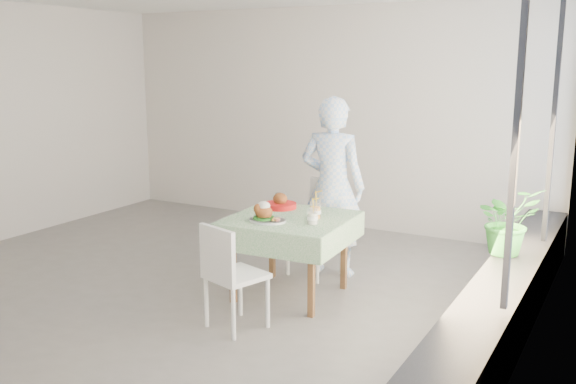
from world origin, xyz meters
The scene contains 15 objects.
floor centered at (0.00, 0.00, 0.00)m, with size 6.00×6.00×0.00m, color #605E5B.
wall_back centered at (0.00, 2.50, 1.40)m, with size 6.00×0.02×2.80m, color silver.
wall_left centered at (-3.00, 0.00, 1.40)m, with size 0.02×5.00×2.80m, color silver.
wall_right centered at (3.00, 0.00, 1.40)m, with size 0.02×5.00×2.80m, color silver.
window_pane centered at (2.97, 0.00, 1.65)m, with size 0.01×4.80×2.18m, color #D1E0F9.
window_ledge centered at (2.80, 0.00, 0.25)m, with size 0.40×4.80×0.50m, color black.
cafe_table centered at (0.92, -0.09, 0.46)m, with size 1.10×1.10×0.74m.
chair_far centered at (0.86, 0.57, 0.29)m, with size 0.54×0.54×0.95m.
chair_near centered at (0.89, -0.94, 0.27)m, with size 0.52×0.52×0.87m.
diner centered at (0.98, 0.67, 0.90)m, with size 0.65×0.43×1.79m, color #9AC3F6.
main_dish centered at (0.81, -0.32, 0.80)m, with size 0.34×0.34×0.18m.
juice_cup_orange centered at (1.14, -0.02, 0.81)m, with size 0.11×0.11×0.30m.
juice_cup_lemonade centered at (1.21, -0.21, 0.81)m, with size 0.10×0.10×0.27m.
second_dish centered at (0.66, 0.19, 0.79)m, with size 0.31×0.31×0.15m.
potted_plant centered at (2.69, 0.52, 0.79)m, with size 0.53×0.46×0.59m, color #297828.
Camera 1 is at (3.63, -5.00, 2.13)m, focal length 40.00 mm.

